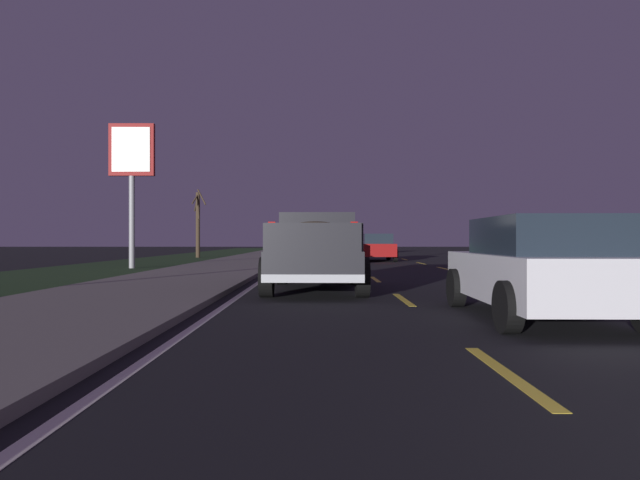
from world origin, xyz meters
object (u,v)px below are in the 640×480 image
at_px(gas_price_sign, 132,161).
at_px(bare_tree_far, 198,222).
at_px(sedan_green, 319,248).
at_px(sedan_white, 538,267).
at_px(sedan_red, 376,247).
at_px(pickup_truck, 317,249).
at_px(sedan_tan, 320,247).

height_order(gas_price_sign, bare_tree_far, gas_price_sign).
distance_m(sedan_green, sedan_white, 19.65).
bearing_deg(sedan_red, bare_tree_far, 62.33).
height_order(sedan_green, bare_tree_far, bare_tree_far).
height_order(sedan_red, sedan_white, same).
distance_m(pickup_truck, sedan_white, 6.14).
relative_size(gas_price_sign, bare_tree_far, 1.31).
relative_size(sedan_white, gas_price_sign, 0.73).
bearing_deg(sedan_white, sedan_tan, 7.02).
height_order(sedan_red, sedan_green, same).
distance_m(sedan_green, gas_price_sign, 9.55).
distance_m(sedan_tan, sedan_green, 7.43).
bearing_deg(gas_price_sign, sedan_red, -51.93).
xyz_separation_m(sedan_green, gas_price_sign, (-3.80, 7.91, 3.75)).
relative_size(pickup_truck, sedan_white, 1.23).
bearing_deg(pickup_truck, sedan_red, -9.75).
distance_m(pickup_truck, sedan_green, 14.25).
bearing_deg(bare_tree_far, sedan_red, -117.67).
distance_m(sedan_red, bare_tree_far, 13.10).
height_order(sedan_tan, bare_tree_far, bare_tree_far).
xyz_separation_m(gas_price_sign, bare_tree_far, (14.78, 0.34, -2.12)).
bearing_deg(sedan_green, gas_price_sign, 115.66).
xyz_separation_m(sedan_tan, sedan_green, (-7.43, 0.05, 0.00)).
bearing_deg(sedan_green, pickup_truck, 179.82).
bearing_deg(gas_price_sign, sedan_green, -64.34).
bearing_deg(sedan_tan, sedan_green, 179.59).
height_order(sedan_red, bare_tree_far, bare_tree_far).
bearing_deg(sedan_white, gas_price_sign, 35.90).
bearing_deg(sedan_white, sedan_green, 9.83).
distance_m(pickup_truck, sedan_red, 19.47).
distance_m(sedan_red, sedan_tan, 4.06).
relative_size(sedan_red, bare_tree_far, 0.95).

